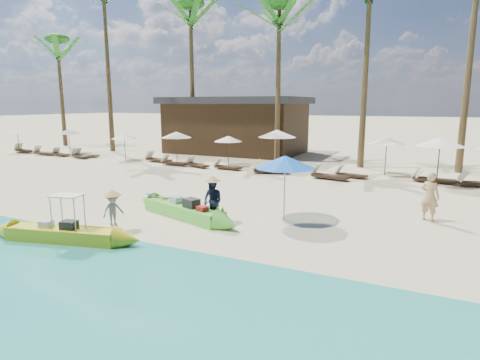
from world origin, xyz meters
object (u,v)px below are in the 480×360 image
at_px(green_canoe, 183,210).
at_px(tourist, 430,197).
at_px(yellow_canoe, 63,234).
at_px(blue_umbrella, 285,162).

distance_m(green_canoe, tourist, 8.19).
bearing_deg(tourist, yellow_canoe, 58.80).
bearing_deg(blue_umbrella, yellow_canoe, -135.64).
bearing_deg(yellow_canoe, green_canoe, 51.32).
bearing_deg(yellow_canoe, blue_umbrella, 30.72).
relative_size(green_canoe, blue_umbrella, 2.53).
bearing_deg(green_canoe, yellow_canoe, -97.43).
bearing_deg(yellow_canoe, tourist, 22.25).
distance_m(yellow_canoe, blue_umbrella, 7.01).
height_order(green_canoe, tourist, tourist).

